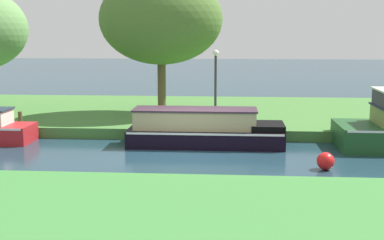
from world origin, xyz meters
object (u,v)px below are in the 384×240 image
object	(u,v)px
lamp_post	(216,77)
black_narrowboat	(204,129)
mooring_post_near	(20,118)
channel_buoy	(326,161)
willow_tree_centre	(161,19)

from	to	relation	value
lamp_post	black_narrowboat	bearing A→B (deg)	-97.27
mooring_post_near	channel_buoy	world-z (taller)	mooring_post_near
willow_tree_centre	lamp_post	world-z (taller)	willow_tree_centre
black_narrowboat	lamp_post	bearing A→B (deg)	82.73
black_narrowboat	willow_tree_centre	bearing A→B (deg)	114.64
willow_tree_centre	mooring_post_near	size ratio (longest dim) A/B	11.75
lamp_post	mooring_post_near	world-z (taller)	lamp_post
willow_tree_centre	lamp_post	size ratio (longest dim) A/B	2.11
willow_tree_centre	mooring_post_near	xyz separation A→B (m)	(-5.05, -3.19, -3.80)
black_narrowboat	channel_buoy	size ratio (longest dim) A/B	10.61
black_narrowboat	lamp_post	world-z (taller)	lamp_post
black_narrowboat	lamp_post	distance (m)	3.01
mooring_post_near	channel_buoy	size ratio (longest dim) A/B	1.00
black_narrowboat	willow_tree_centre	xyz separation A→B (m)	(-2.10, 4.57, 3.88)
black_narrowboat	mooring_post_near	size ratio (longest dim) A/B	10.56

